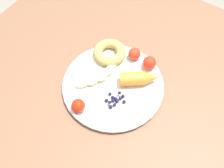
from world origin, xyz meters
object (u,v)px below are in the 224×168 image
Objects in this scene: banana at (100,75)px; carrot_orange at (140,78)px; dining_table at (116,96)px; blueberry_pile at (115,100)px; donut at (110,52)px; tomato_mid at (135,54)px; tomato_far at (149,63)px; plate at (112,84)px; tomato_near at (78,106)px.

carrot_orange is (0.11, 0.05, 0.01)m from banana.
dining_table is 6.39× the size of banana.
carrot_orange reaches higher than blueberry_pile.
banana is 0.09m from donut.
tomato_mid reaches higher than donut.
donut is 2.66× the size of tomato_mid.
banana is 1.35× the size of carrot_orange.
banana is at bearing -74.21° from donut.
carrot_orange is 1.14× the size of donut.
tomato_mid is (0.00, 0.11, 0.12)m from dining_table.
donut is 0.17m from blueberry_pile.
carrot_orange reaches higher than banana.
carrot_orange is 0.07m from tomato_far.
banana is (-0.05, -0.02, 0.11)m from dining_table.
blueberry_pile reaches higher than plate.
carrot_orange is at bearing 28.77° from dining_table.
blueberry_pile is 1.51× the size of tomato_near.
banana is 3.86× the size of tomato_far.
plate is at bearing -141.66° from carrot_orange.
carrot_orange is 0.20m from tomato_near.
blueberry_pile is (-0.03, -0.10, -0.01)m from carrot_orange.
banana is 0.12m from tomato_near.
dining_table is 0.12m from banana.
carrot_orange reaches higher than donut.
donut is (-0.07, 0.09, 0.02)m from plate.
tomato_far is at bearing 93.40° from carrot_orange.
tomato_mid is 0.94× the size of tomato_far.
dining_table is 24.66× the size of tomato_far.
plate is 1.91× the size of banana.
dining_table is 0.17m from tomato_far.
tomato_near reaches higher than dining_table.
plate is 0.09m from carrot_orange.
banana is at bearing -154.65° from carrot_orange.
blueberry_pile is at bearing -78.41° from tomato_mid.
tomato_near is at bearing -104.75° from dining_table.
tomato_far is at bearing 60.07° from dining_table.
tomato_near is 1.02× the size of tomato_mid.
tomato_near is (0.03, -0.21, 0.00)m from donut.
tomato_near reaches higher than banana.
carrot_orange is (0.06, 0.03, 0.12)m from dining_table.
dining_table is 0.16m from tomato_mid.
donut is (-0.07, 0.07, 0.12)m from dining_table.
tomato_mid reaches higher than plate.
carrot_orange is (0.07, 0.05, 0.02)m from plate.
blueberry_pile is 0.11m from tomato_near.
donut is at bearing 129.32° from blueberry_pile.
tomato_near is at bearing -85.50° from banana.
banana is 4.10× the size of tomato_mid.
tomato_far reaches higher than plate.
tomato_mid is (-0.03, 0.17, 0.01)m from blueberry_pile.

